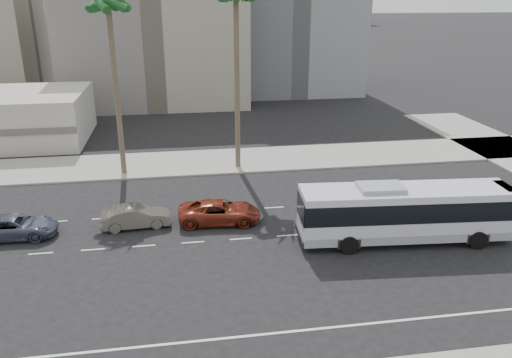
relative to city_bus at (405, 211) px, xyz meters
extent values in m
plane|color=black|center=(-3.97, 1.73, -1.96)|extent=(700.00, 700.00, 0.00)
cube|color=gray|center=(-3.97, 17.23, -1.89)|extent=(120.00, 7.00, 0.15)
cube|color=slate|center=(-15.97, 46.73, 7.04)|extent=(24.00, 18.00, 18.00)
cube|color=slate|center=(4.03, 53.73, 11.04)|extent=(20.00, 20.00, 26.00)
cube|color=silver|center=(0.00, 0.00, 0.05)|extent=(13.11, 3.82, 2.90)
cube|color=black|center=(0.00, 0.00, 0.44)|extent=(13.18, 3.88, 1.23)
cube|color=gray|center=(0.00, 0.00, -1.24)|extent=(13.14, 3.86, 0.56)
cube|color=gray|center=(-1.67, 0.00, 1.61)|extent=(2.80, 1.98, 0.33)
cube|color=#262628|center=(6.13, 0.00, 1.33)|extent=(0.82, 2.05, 0.33)
cylinder|color=black|center=(4.12, -1.43, -1.40)|extent=(1.11, 0.33, 1.11)
cylinder|color=black|center=(4.12, 1.43, -1.40)|extent=(1.11, 0.33, 1.11)
cylinder|color=black|center=(-3.79, -1.43, -1.40)|extent=(1.11, 0.33, 1.11)
cylinder|color=black|center=(-3.79, 1.43, -1.40)|extent=(1.11, 0.33, 1.11)
imported|color=maroon|center=(-11.05, 4.42, -1.20)|extent=(2.95, 5.67, 1.53)
imported|color=#5E5950|center=(-16.55, 4.54, -1.22)|extent=(1.92, 4.59, 1.48)
imported|color=#3C4158|center=(-24.00, 4.25, -1.25)|extent=(2.48, 5.20, 1.43)
cylinder|color=brown|center=(-8.46, 15.31, 5.26)|extent=(0.40, 0.40, 14.45)
cylinder|color=brown|center=(-18.25, 15.18, 4.90)|extent=(0.43, 0.43, 13.72)
camera|label=1|loc=(-13.47, -26.34, 12.60)|focal=35.23mm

